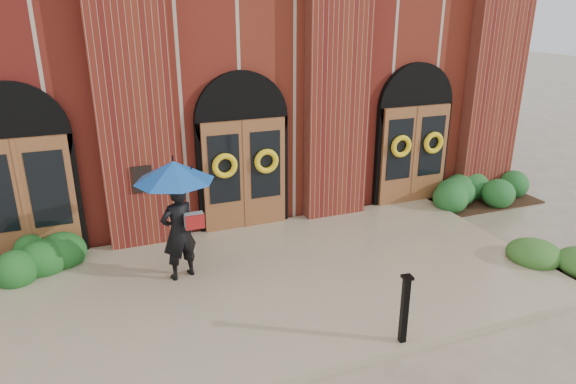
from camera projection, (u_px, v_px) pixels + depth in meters
name	position (u px, v px, depth m)	size (l,w,h in m)	color
ground	(289.00, 287.00, 9.65)	(90.00, 90.00, 0.00)	gray
landing	(286.00, 280.00, 9.75)	(10.00, 5.30, 0.15)	gray
church_building	(187.00, 55.00, 16.13)	(16.20, 12.53, 7.00)	maroon
man_with_umbrella	(176.00, 198.00, 9.19)	(1.80, 1.80, 2.28)	black
metal_post	(405.00, 308.00, 7.66)	(0.17, 0.17, 1.13)	black
hedge_wall_right	(485.00, 190.00, 13.68)	(2.75, 1.10, 0.71)	#1C5121
hedge_front_right	(552.00, 260.00, 10.15)	(1.40, 1.20, 0.50)	#2B571F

